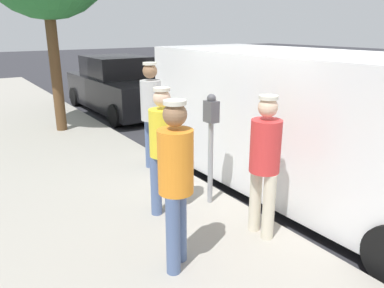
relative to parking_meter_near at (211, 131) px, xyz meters
The scene contains 9 objects.
ground_plane 1.79m from the parking_meter_near, behind, with size 80.00×80.00×0.00m, color #2D2D33.
sidewalk_slab 2.42m from the parking_meter_near, ahead, with size 5.00×32.00×0.15m, color #9E998E.
parking_meter_near is the anchor object (origin of this frame).
pedestrian_in_red 1.01m from the parking_meter_near, 90.18° to the left, with size 0.34×0.36×1.65m.
pedestrian_in_orange 1.51m from the parking_meter_near, 40.80° to the left, with size 0.34×0.34×1.72m.
pedestrian_in_yellow 0.69m from the parking_meter_near, ahead, with size 0.36×0.34×1.65m.
pedestrian_in_gray 1.57m from the parking_meter_near, 87.72° to the right, with size 0.34×0.36×1.80m.
parked_van 1.52m from the parking_meter_near, behind, with size 2.22×5.24×2.15m.
parked_sedan_behind 6.98m from the parking_meter_near, 103.00° to the right, with size 1.98×4.42×1.65m.
Camera 1 is at (4.17, 3.78, 2.49)m, focal length 34.69 mm.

